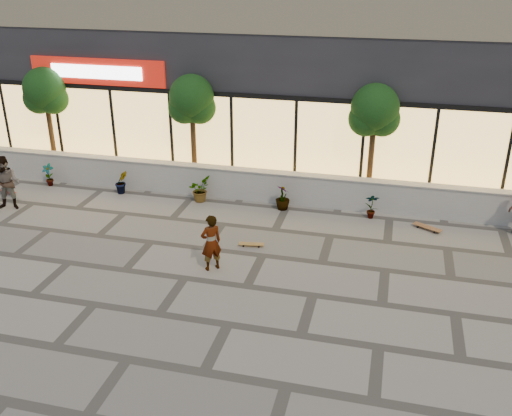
% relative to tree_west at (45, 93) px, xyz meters
% --- Properties ---
extents(ground, '(80.00, 80.00, 0.00)m').
position_rel_tree_west_xyz_m(ground, '(9.00, -7.70, -2.99)').
color(ground, gray).
rests_on(ground, ground).
extents(planter_wall, '(22.00, 0.42, 1.04)m').
position_rel_tree_west_xyz_m(planter_wall, '(9.00, -0.70, -2.46)').
color(planter_wall, silver).
rests_on(planter_wall, ground).
extents(retail_building, '(24.00, 9.17, 8.50)m').
position_rel_tree_west_xyz_m(retail_building, '(9.00, 4.79, 1.26)').
color(retail_building, '#25252A').
rests_on(retail_building, ground).
extents(shrub_a, '(0.43, 0.29, 0.81)m').
position_rel_tree_west_xyz_m(shrub_a, '(0.50, -1.25, -2.58)').
color(shrub_a, '#143711').
rests_on(shrub_a, ground).
extents(shrub_b, '(0.57, 0.57, 0.81)m').
position_rel_tree_west_xyz_m(shrub_b, '(3.30, -1.25, -2.58)').
color(shrub_b, '#143711').
rests_on(shrub_b, ground).
extents(shrub_c, '(0.68, 0.77, 0.81)m').
position_rel_tree_west_xyz_m(shrub_c, '(6.10, -1.25, -2.58)').
color(shrub_c, '#143711').
rests_on(shrub_c, ground).
extents(shrub_d, '(0.64, 0.64, 0.81)m').
position_rel_tree_west_xyz_m(shrub_d, '(8.90, -1.25, -2.58)').
color(shrub_d, '#143711').
rests_on(shrub_d, ground).
extents(shrub_e, '(0.46, 0.35, 0.81)m').
position_rel_tree_west_xyz_m(shrub_e, '(11.70, -1.25, -2.58)').
color(shrub_e, '#143711').
rests_on(shrub_e, ground).
extents(tree_west, '(1.60, 1.50, 3.92)m').
position_rel_tree_west_xyz_m(tree_west, '(0.00, 0.00, 0.00)').
color(tree_west, '#4C341B').
rests_on(tree_west, ground).
extents(tree_midwest, '(1.60, 1.50, 3.92)m').
position_rel_tree_west_xyz_m(tree_midwest, '(5.50, 0.00, 0.00)').
color(tree_midwest, '#4C341B').
rests_on(tree_midwest, ground).
extents(tree_mideast, '(1.60, 1.50, 3.92)m').
position_rel_tree_west_xyz_m(tree_mideast, '(11.50, 0.00, 0.00)').
color(tree_mideast, '#4C341B').
rests_on(tree_mideast, ground).
extents(skater_center, '(0.66, 0.64, 1.52)m').
position_rel_tree_west_xyz_m(skater_center, '(7.89, -5.45, -2.22)').
color(skater_center, white).
rests_on(skater_center, ground).
extents(skater_left, '(0.98, 0.84, 1.76)m').
position_rel_tree_west_xyz_m(skater_left, '(0.41, -3.34, -2.11)').
color(skater_left, tan).
rests_on(skater_left, ground).
extents(skateboard_center, '(0.73, 0.28, 0.09)m').
position_rel_tree_west_xyz_m(skateboard_center, '(8.57, -3.98, -2.91)').
color(skateboard_center, olive).
rests_on(skateboard_center, ground).
extents(skateboard_left, '(0.72, 0.39, 0.08)m').
position_rel_tree_west_xyz_m(skateboard_left, '(-0.50, -2.23, -2.91)').
color(skateboard_left, red).
rests_on(skateboard_left, ground).
extents(skateboard_right_near, '(0.87, 0.61, 0.10)m').
position_rel_tree_west_xyz_m(skateboard_right_near, '(13.38, -1.70, -2.90)').
color(skateboard_right_near, '#945C30').
rests_on(skateboard_right_near, ground).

